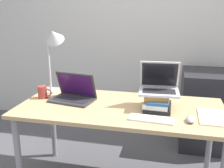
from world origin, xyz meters
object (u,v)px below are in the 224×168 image
laptop_left (74,95)px  laptop_on_books (159,86)px  desk_lamp (53,43)px  mouse (191,119)px  wireless_keyboard (151,119)px  mug (43,92)px  notepad (212,117)px  mini_fridge (208,109)px  book_stack (157,101)px

laptop_left → laptop_on_books: 0.72m
desk_lamp → laptop_left: bearing=-31.5°
mouse → wireless_keyboard: bearing=-173.9°
mouse → mug: size_ratio=0.90×
notepad → wireless_keyboard: bearing=-162.4°
mug → mini_fridge: size_ratio=0.15×
desk_lamp → laptop_on_books: bearing=-8.8°
wireless_keyboard → mug: size_ratio=2.59×
book_stack → mouse: (0.24, -0.20, -0.04)m
desk_lamp → book_stack: bearing=-10.9°
mug → mini_fridge: mug is taller
laptop_left → desk_lamp: (-0.22, 0.14, 0.41)m
laptop_left → desk_lamp: bearing=148.5°
book_stack → desk_lamp: 1.02m
book_stack → desk_lamp: bearing=169.1°
wireless_keyboard → book_stack: bearing=84.0°
laptop_on_books → mug: bearing=180.0°
laptop_on_books → laptop_left: bearing=179.3°
laptop_on_books → mini_fridge: bearing=59.8°
notepad → mini_fridge: bearing=83.1°
book_stack → mouse: size_ratio=2.46×
laptop_on_books → mouse: size_ratio=2.83×
desk_lamp → mouse: bearing=-17.8°
laptop_left → mug: laptop_left is taller
laptop_left → mouse: laptop_left is taller
laptop_on_books → wireless_keyboard: size_ratio=0.99×
laptop_left → mini_fridge: size_ratio=0.47×
book_stack → mug: bearing=178.1°
mouse → notepad: size_ratio=0.36×
mouse → notepad: 0.19m
mini_fridge → laptop_left: bearing=-144.5°
book_stack → mini_fridge: 1.11m
notepad → mug: mug is taller
notepad → mini_fridge: size_ratio=0.37×
mouse → desk_lamp: bearing=162.2°
mini_fridge → wireless_keyboard: bearing=-115.6°
desk_lamp → notepad: bearing=-11.5°
book_stack → wireless_keyboard: bearing=-96.0°
wireless_keyboard → mouse: (0.27, 0.03, 0.01)m
laptop_left → mouse: 0.97m
laptop_left → notepad: size_ratio=1.25×
laptop_left → mouse: bearing=-14.2°
laptop_left → desk_lamp: size_ratio=0.63×
desk_lamp → mini_fridge: 1.78m
laptop_on_books → mug: laptop_on_books is taller
wireless_keyboard → mini_fridge: (0.54, 1.13, -0.32)m
wireless_keyboard → notepad: size_ratio=1.03×
mug → desk_lamp: (0.06, 0.14, 0.40)m
wireless_keyboard → mini_fridge: bearing=64.4°
book_stack → wireless_keyboard: 0.23m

